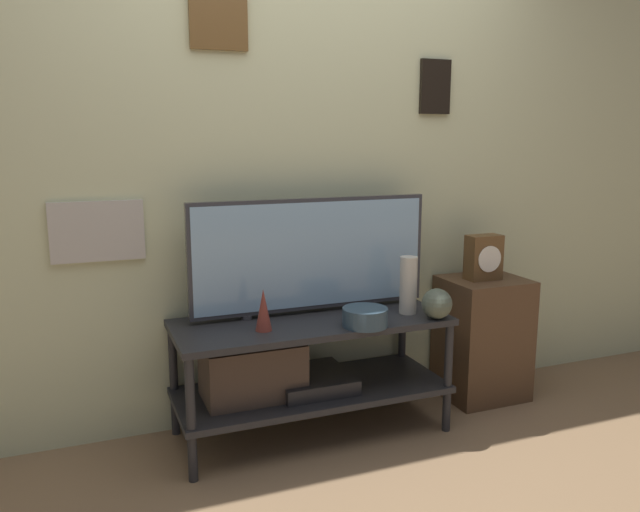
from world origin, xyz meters
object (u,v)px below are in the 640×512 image
vase_round_glass (437,304)px  mantel_clock (484,257)px  vase_slim_bronze (263,310)px  television (311,254)px  vase_tall_ceramic (408,285)px  vase_wide_bowl (365,317)px

vase_round_glass → mantel_clock: (0.45, 0.27, 0.14)m
vase_slim_bronze → mantel_clock: size_ratio=0.79×
television → mantel_clock: size_ratio=4.97×
vase_round_glass → vase_tall_ceramic: bearing=120.8°
television → vase_slim_bronze: size_ratio=6.31×
vase_wide_bowl → vase_round_glass: size_ratio=1.43×
television → vase_wide_bowl: 0.41m
mantel_clock → vase_tall_ceramic: bearing=-165.6°
television → mantel_clock: bearing=-2.8°
television → vase_round_glass: bearing=-31.8°
television → vase_tall_ceramic: television is taller
television → vase_tall_ceramic: (0.43, -0.18, -0.15)m
vase_wide_bowl → television: bearing=115.8°
vase_slim_bronze → vase_tall_ceramic: bearing=0.6°
vase_wide_bowl → vase_round_glass: 0.37m
television → vase_round_glass: television is taller
vase_round_glass → vase_tall_ceramic: 0.17m
vase_round_glass → vase_slim_bronze: bearing=171.2°
vase_round_glass → mantel_clock: size_ratio=0.60×
vase_round_glass → vase_slim_bronze: (-0.81, 0.13, 0.02)m
vase_wide_bowl → vase_round_glass: (0.37, -0.02, 0.03)m
television → vase_round_glass: 0.64m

